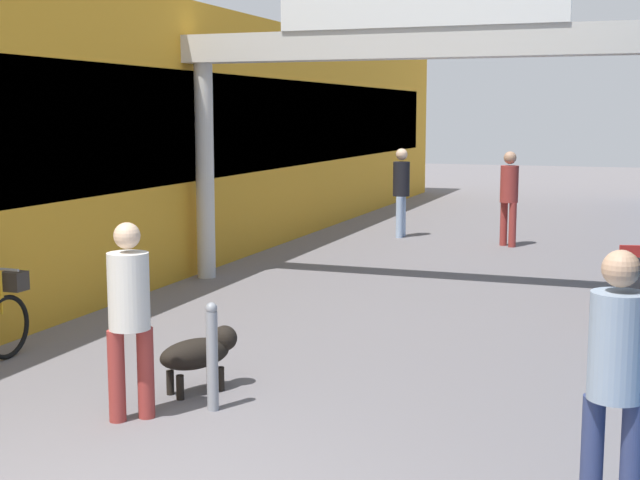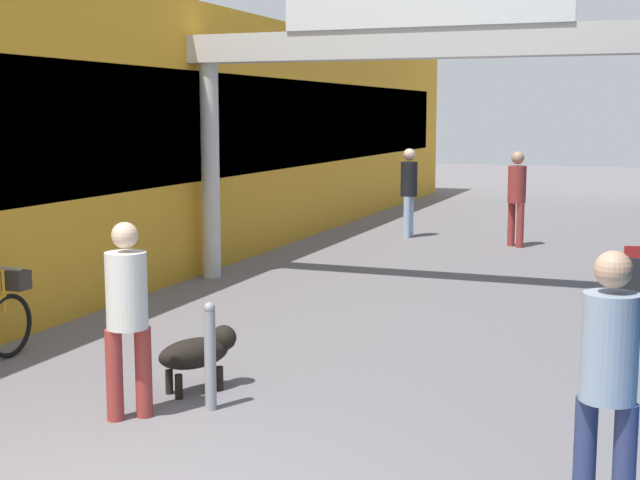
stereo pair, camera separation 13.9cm
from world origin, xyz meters
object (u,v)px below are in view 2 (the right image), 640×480
object	(u,v)px
pedestrian_carrying_crate	(409,186)
bollard_post_metal	(210,355)
cafe_chair_red_farther	(638,272)
pedestrian_with_dog	(127,308)
dog_on_leash	(200,352)
pedestrian_companion	(609,371)
pedestrian_elderly_walking	(517,192)
cafe_chair_black_nearer	(634,287)

from	to	relation	value
pedestrian_carrying_crate	bollard_post_metal	world-z (taller)	pedestrian_carrying_crate
pedestrian_carrying_crate	cafe_chair_red_farther	bearing A→B (deg)	-51.93
pedestrian_with_dog	dog_on_leash	size ratio (longest dim) A/B	2.05
bollard_post_metal	pedestrian_carrying_crate	bearing A→B (deg)	96.39
pedestrian_carrying_crate	pedestrian_companion	bearing A→B (deg)	-69.50
pedestrian_with_dog	pedestrian_carrying_crate	xyz separation A→B (m)	(-0.70, 11.40, 0.10)
pedestrian_with_dog	pedestrian_carrying_crate	bearing A→B (deg)	93.52
pedestrian_companion	bollard_post_metal	bearing A→B (deg)	161.71
pedestrian_companion	pedestrian_elderly_walking	bearing A→B (deg)	101.10
pedestrian_companion	dog_on_leash	distance (m)	3.96
pedestrian_elderly_walking	bollard_post_metal	xyz separation A→B (m)	(-1.02, -10.43, -0.56)
pedestrian_companion	cafe_chair_red_farther	xyz separation A→B (m)	(0.05, 6.24, -0.45)
cafe_chair_black_nearer	cafe_chair_red_farther	size ratio (longest dim) A/B	1.00
pedestrian_carrying_crate	dog_on_leash	xyz separation A→B (m)	(0.90, -10.53, -0.68)
pedestrian_companion	pedestrian_with_dog	bearing A→B (deg)	170.33
pedestrian_companion	bollard_post_metal	distance (m)	3.49
pedestrian_companion	cafe_chair_black_nearer	size ratio (longest dim) A/B	1.94
pedestrian_companion	dog_on_leash	size ratio (longest dim) A/B	2.14
pedestrian_elderly_walking	cafe_chair_red_farther	size ratio (longest dim) A/B	2.03
dog_on_leash	cafe_chair_black_nearer	bearing A→B (deg)	45.60
pedestrian_with_dog	pedestrian_companion	xyz separation A→B (m)	(3.80, -0.65, 0.05)
bollard_post_metal	cafe_chair_red_farther	distance (m)	6.13
pedestrian_elderly_walking	pedestrian_companion	bearing A→B (deg)	-78.90
pedestrian_with_dog	pedestrian_carrying_crate	world-z (taller)	pedestrian_carrying_crate
pedestrian_with_dog	cafe_chair_black_nearer	size ratio (longest dim) A/B	1.86
pedestrian_elderly_walking	dog_on_leash	world-z (taller)	pedestrian_elderly_walking
pedestrian_elderly_walking	cafe_chair_red_farther	bearing A→B (deg)	-66.39
cafe_chair_red_farther	pedestrian_elderly_walking	bearing A→B (deg)	113.61
pedestrian_elderly_walking	dog_on_leash	distance (m)	10.11
pedestrian_elderly_walking	dog_on_leash	size ratio (longest dim) A/B	2.25
pedestrian_companion	pedestrian_elderly_walking	world-z (taller)	pedestrian_elderly_walking
dog_on_leash	cafe_chair_black_nearer	xyz separation A→B (m)	(3.64, 3.72, 0.18)
pedestrian_carrying_crate	dog_on_leash	bearing A→B (deg)	-85.14
pedestrian_with_dog	bollard_post_metal	bearing A→B (deg)	39.52
pedestrian_companion	pedestrian_elderly_walking	distance (m)	11.73
pedestrian_carrying_crate	pedestrian_with_dog	bearing A→B (deg)	-86.48
cafe_chair_black_nearer	cafe_chair_red_farther	xyz separation A→B (m)	(0.02, 1.00, 0.00)
cafe_chair_red_farther	pedestrian_with_dog	bearing A→B (deg)	-124.56
pedestrian_companion	cafe_chair_red_farther	distance (m)	6.25
cafe_chair_red_farther	dog_on_leash	bearing A→B (deg)	-127.76
pedestrian_with_dog	pedestrian_elderly_walking	xyz separation A→B (m)	(1.55, 10.87, 0.10)
pedestrian_with_dog	cafe_chair_black_nearer	world-z (taller)	pedestrian_with_dog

